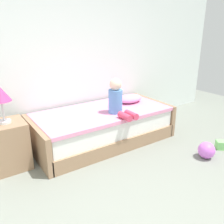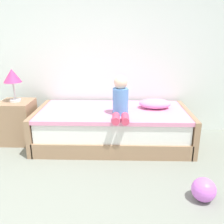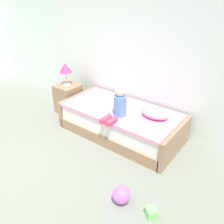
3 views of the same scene
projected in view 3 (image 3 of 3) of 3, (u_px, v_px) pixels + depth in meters
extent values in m
cube|color=silver|center=(111.00, 41.00, 4.25)|extent=(7.20, 0.10, 2.90)
cube|color=#997556|center=(120.00, 129.00, 4.12)|extent=(2.00, 1.00, 0.20)
cube|color=white|center=(121.00, 118.00, 4.01)|extent=(1.94, 0.94, 0.25)
cube|color=pink|center=(121.00, 110.00, 3.94)|extent=(1.98, 0.98, 0.05)
cube|color=#997556|center=(79.00, 106.00, 4.59)|extent=(0.07, 1.00, 0.50)
cube|color=#997556|center=(175.00, 143.00, 3.50)|extent=(0.07, 1.00, 0.50)
cube|color=#997556|center=(68.00, 99.00, 4.77)|extent=(0.44, 0.44, 0.60)
cylinder|color=silver|center=(67.00, 84.00, 4.62)|extent=(0.15, 0.15, 0.03)
cylinder|color=silver|center=(66.00, 78.00, 4.55)|extent=(0.02, 0.02, 0.24)
cone|color=#E5387A|center=(65.00, 68.00, 4.45)|extent=(0.24, 0.24, 0.18)
cylinder|color=#598CD1|center=(120.00, 106.00, 3.66)|extent=(0.20, 0.20, 0.34)
sphere|color=beige|center=(120.00, 91.00, 3.55)|extent=(0.17, 0.17, 0.17)
cylinder|color=#D83F60|center=(106.00, 119.00, 3.54)|extent=(0.09, 0.22, 0.09)
cylinder|color=#D83F60|center=(111.00, 121.00, 3.48)|extent=(0.09, 0.22, 0.09)
ellipsoid|color=#EA8CC6|center=(155.00, 114.00, 3.65)|extent=(0.44, 0.30, 0.13)
sphere|color=#CC66D8|center=(121.00, 195.00, 2.79)|extent=(0.23, 0.23, 0.23)
cube|color=#7FD872|center=(151.00, 213.00, 2.63)|extent=(0.17, 0.17, 0.12)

